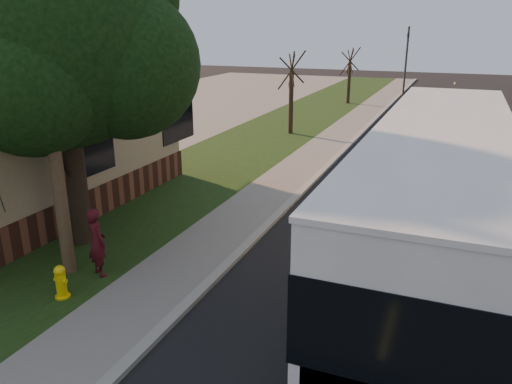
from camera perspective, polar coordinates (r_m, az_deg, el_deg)
ground at (r=10.20m, az=-9.99°, el=-14.85°), size 120.00×120.00×0.00m
road at (r=18.01m, az=18.68°, el=-0.48°), size 8.00×80.00×0.01m
curb at (r=18.59m, az=6.37°, el=1.18°), size 0.25×80.00×0.12m
sidewalk at (r=18.88m, az=3.46°, el=1.46°), size 2.00×80.00×0.08m
grass_verge at (r=20.22m, az=-5.97°, el=2.54°), size 5.00×80.00×0.07m
building_lot at (r=26.35m, az=-25.64°, el=4.53°), size 15.00×80.00×0.04m
fire_hydrant at (r=11.44m, az=-21.40°, el=-9.52°), size 0.32×0.32×0.74m
utility_pole at (r=11.47m, az=-23.12°, el=12.41°), size 2.86×3.21×9.07m
leafy_tree at (r=13.23m, az=-21.03°, el=15.62°), size 6.30×6.00×7.80m
bare_tree_near at (r=26.65m, az=4.04°, el=11.11°), size 1.38×1.21×4.31m
bare_tree_far at (r=38.08m, az=10.61°, el=12.84°), size 1.38×1.21×4.03m
traffic_signal at (r=41.40m, az=16.80°, el=14.43°), size 0.18×0.22×5.50m
transit_bus at (r=12.03m, az=20.10°, el=-0.39°), size 3.04×13.18×3.56m
skateboarder at (r=11.96m, az=-17.71°, el=-5.47°), size 0.70×0.61×1.62m
dumpster at (r=19.88m, az=-16.13°, el=3.70°), size 1.67×1.38×1.37m
distant_car at (r=31.84m, az=18.48°, el=9.00°), size 2.40×4.98×1.64m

